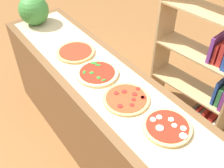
% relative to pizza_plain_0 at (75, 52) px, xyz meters
% --- Properties ---
extents(ground_plane, '(12.00, 12.00, 0.00)m').
position_rel_pizza_plain_0_xyz_m(ground_plane, '(0.51, 0.00, -0.93)').
color(ground_plane, brown).
extents(counter, '(2.69, 0.58, 0.92)m').
position_rel_pizza_plain_0_xyz_m(counter, '(0.51, 0.00, -0.47)').
color(counter, brown).
rests_on(counter, ground_plane).
extents(parchment_paper, '(2.55, 0.46, 0.00)m').
position_rel_pizza_plain_0_xyz_m(parchment_paper, '(0.51, 0.00, -0.01)').
color(parchment_paper, tan).
rests_on(parchment_paper, counter).
extents(pizza_plain_0, '(0.31, 0.31, 0.02)m').
position_rel_pizza_plain_0_xyz_m(pizza_plain_0, '(0.00, 0.00, 0.00)').
color(pizza_plain_0, tan).
rests_on(pizza_plain_0, parchment_paper).
extents(pizza_spinach_1, '(0.31, 0.31, 0.03)m').
position_rel_pizza_plain_0_xyz_m(pizza_spinach_1, '(0.34, -0.01, 0.00)').
color(pizza_spinach_1, '#E5C17F').
rests_on(pizza_spinach_1, parchment_paper).
extents(pizza_pepperoni_2, '(0.32, 0.32, 0.02)m').
position_rel_pizza_plain_0_xyz_m(pizza_pepperoni_2, '(0.67, -0.00, -0.00)').
color(pizza_pepperoni_2, tan).
rests_on(pizza_pepperoni_2, parchment_paper).
extents(pizza_mozzarella_3, '(0.30, 0.30, 0.03)m').
position_rel_pizza_plain_0_xyz_m(pizza_mozzarella_3, '(1.01, 0.04, 0.00)').
color(pizza_mozzarella_3, '#DBB26B').
rests_on(pizza_mozzarella_3, parchment_paper).
extents(watermelon, '(0.28, 0.28, 0.28)m').
position_rel_pizza_plain_0_xyz_m(watermelon, '(-0.66, -0.04, 0.13)').
color(watermelon, '#387A33').
rests_on(watermelon, counter).
extents(bookshelf, '(0.84, 0.36, 1.62)m').
position_rel_pizza_plain_0_xyz_m(bookshelf, '(0.63, 0.98, -0.19)').
color(bookshelf, tan).
rests_on(bookshelf, ground_plane).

